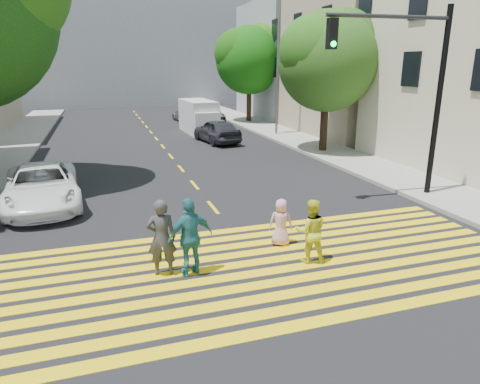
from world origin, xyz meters
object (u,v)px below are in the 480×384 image
silver_car (187,114)px  white_sedan (42,186)px  tree_right_near (329,56)px  tree_right_far (250,56)px  dark_car_parked (208,115)px  white_van (199,118)px  pedestrian_man (162,238)px  traffic_signal (410,77)px  pedestrian_child (281,222)px  pedestrian_extra (191,237)px  dark_car_near (217,131)px  pedestrian_woman (311,231)px

silver_car → white_sedan: bearing=61.1°
tree_right_near → tree_right_far: 13.59m
silver_car → dark_car_parked: size_ratio=0.94×
tree_right_near → white_van: size_ratio=1.54×
pedestrian_man → traffic_signal: size_ratio=0.28×
tree_right_near → pedestrian_child: bearing=-123.5°
pedestrian_man → white_van: white_van is taller
pedestrian_extra → white_van: 21.66m
tree_right_far → dark_car_near: bearing=-120.9°
dark_car_near → traffic_signal: bearing=94.9°
tree_right_near → traffic_signal: size_ratio=1.15×
pedestrian_man → white_van: (5.59, 20.90, 0.17)m
tree_right_near → pedestrian_man: tree_right_near is taller
tree_right_far → silver_car: bearing=155.7°
tree_right_far → white_van: size_ratio=1.61×
pedestrian_child → silver_car: (2.72, 26.89, -0.04)m
pedestrian_extra → dark_car_near: 17.66m
silver_car → tree_right_far: bearing=150.2°
traffic_signal → pedestrian_man: bearing=-155.9°
pedestrian_extra → white_van: bearing=-115.7°
tree_right_near → pedestrian_man: 16.40m
pedestrian_child → pedestrian_extra: (-2.63, -0.92, 0.28)m
pedestrian_man → pedestrian_woman: pedestrian_man is taller
tree_right_near → tree_right_far: bearing=88.4°
tree_right_near → pedestrian_woman: (-7.04, -12.24, -4.32)m
dark_car_near → traffic_signal: 14.26m
tree_right_near → white_sedan: (-13.77, -5.49, -4.42)m
white_van → tree_right_near: bearing=-63.6°
tree_right_far → dark_car_near: (-5.20, -8.67, -4.61)m
pedestrian_man → pedestrian_extra: size_ratio=0.99×
pedestrian_child → dark_car_near: size_ratio=0.30×
pedestrian_child → traffic_signal: 7.23m
white_sedan → tree_right_near: bearing=16.3°
dark_car_near → pedestrian_woman: bearing=74.0°
pedestrian_man → dark_car_near: 17.67m
pedestrian_child → white_van: white_van is taller
pedestrian_woman → pedestrian_extra: 2.92m
dark_car_parked → traffic_signal: size_ratio=0.67×
pedestrian_man → pedestrian_extra: bearing=171.5°
dark_car_parked → pedestrian_extra: bearing=-108.8°
tree_right_far → pedestrian_child: size_ratio=6.17×
pedestrian_woman → pedestrian_child: (-0.28, 1.18, -0.16)m
pedestrian_child → silver_car: pedestrian_child is taller
pedestrian_woman → white_van: (2.06, 21.34, 0.28)m
tree_right_far → pedestrian_child: bearing=-107.3°
pedestrian_man → white_van: 21.63m
pedestrian_woman → traffic_signal: size_ratio=0.24×
pedestrian_child → pedestrian_extra: pedestrian_extra is taller
tree_right_near → white_van: 11.13m
pedestrian_child → dark_car_near: dark_car_near is taller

